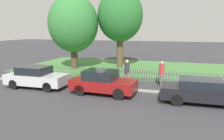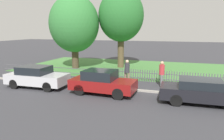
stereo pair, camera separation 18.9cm
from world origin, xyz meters
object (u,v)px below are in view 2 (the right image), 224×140
parked_car_black_saloon (102,82)px  covered_motorcycle (103,76)px  pedestrian_near_fence (162,73)px  tree_behind_motorcycle (121,16)px  parked_car_silver_hatchback (37,77)px  tree_nearest_kerb (74,24)px  parked_car_navy_estate (203,91)px  pedestrian_by_lamp (127,71)px

parked_car_black_saloon → covered_motorcycle: bearing=111.2°
pedestrian_near_fence → parked_car_black_saloon: bearing=122.8°
covered_motorcycle → tree_behind_motorcycle: tree_behind_motorcycle is taller
parked_car_silver_hatchback → tree_nearest_kerb: 8.44m
parked_car_navy_estate → tree_nearest_kerb: size_ratio=0.63×
parked_car_black_saloon → pedestrian_near_fence: pedestrian_near_fence is taller
covered_motorcycle → pedestrian_by_lamp: bearing=32.8°
parked_car_navy_estate → pedestrian_by_lamp: pedestrian_by_lamp is taller
parked_car_silver_hatchback → covered_motorcycle: 4.52m
tree_behind_motorcycle → pedestrian_near_fence: bearing=-54.1°
pedestrian_near_fence → pedestrian_by_lamp: bearing=82.6°
parked_car_silver_hatchback → tree_behind_motorcycle: (3.21, 9.45, 4.47)m
parked_car_silver_hatchback → tree_behind_motorcycle: 10.93m
parked_car_silver_hatchback → pedestrian_by_lamp: pedestrian_by_lamp is taller
pedestrian_near_fence → covered_motorcycle: bearing=95.4°
parked_car_black_saloon → parked_car_navy_estate: size_ratio=0.88×
parked_car_black_saloon → parked_car_navy_estate: (5.72, -0.03, -0.06)m
parked_car_navy_estate → pedestrian_by_lamp: bearing=148.3°
parked_car_black_saloon → pedestrian_by_lamp: bearing=75.2°
covered_motorcycle → tree_behind_motorcycle: 8.92m
parked_car_silver_hatchback → covered_motorcycle: (4.14, 1.82, -0.07)m
parked_car_navy_estate → tree_nearest_kerb: tree_nearest_kerb is taller
parked_car_navy_estate → tree_behind_motorcycle: tree_behind_motorcycle is taller
tree_behind_motorcycle → pedestrian_by_lamp: (2.42, -6.72, -4.21)m
tree_behind_motorcycle → parked_car_silver_hatchback: bearing=-108.8°
parked_car_black_saloon → tree_nearest_kerb: tree_nearest_kerb is taller
parked_car_black_saloon → covered_motorcycle: parked_car_black_saloon is taller
covered_motorcycle → pedestrian_near_fence: (3.92, 0.92, 0.34)m
parked_car_silver_hatchback → covered_motorcycle: parked_car_silver_hatchback is taller
pedestrian_near_fence → pedestrian_by_lamp: size_ratio=1.01×
tree_behind_motorcycle → covered_motorcycle: bearing=-83.1°
parked_car_black_saloon → parked_car_silver_hatchback: bearing=-178.7°
parked_car_silver_hatchback → tree_nearest_kerb: tree_nearest_kerb is taller
covered_motorcycle → pedestrian_near_fence: bearing=14.8°
parked_car_black_saloon → tree_nearest_kerb: 10.24m
parked_car_navy_estate → pedestrian_near_fence: size_ratio=2.55×
parked_car_black_saloon → parked_car_navy_estate: 5.72m
tree_behind_motorcycle → pedestrian_by_lamp: bearing=-70.2°
pedestrian_by_lamp → parked_car_silver_hatchback: bearing=-141.2°
parked_car_silver_hatchback → tree_behind_motorcycle: bearing=69.6°
covered_motorcycle → tree_nearest_kerb: (-5.16, 5.70, 3.76)m
tree_behind_motorcycle → tree_nearest_kerb: bearing=-155.6°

